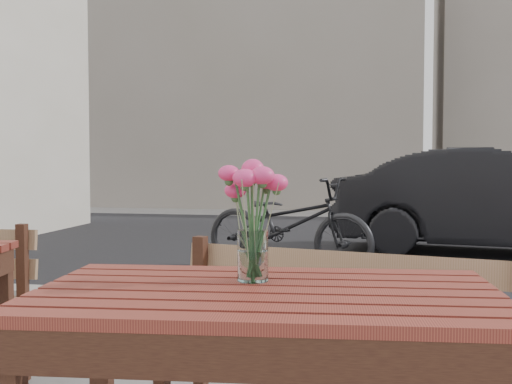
# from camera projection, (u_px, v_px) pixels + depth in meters

# --- Properties ---
(street) EXTENTS (30.00, 8.12, 0.12)m
(street) POSITION_uv_depth(u_px,v_px,m) (371.00, 267.00, 6.68)
(street) COLOR black
(street) RESTS_ON ground
(backdrop_buildings) EXTENTS (15.50, 4.00, 8.00)m
(backdrop_buildings) POSITION_uv_depth(u_px,v_px,m) (384.00, 58.00, 15.61)
(backdrop_buildings) COLOR gray
(backdrop_buildings) RESTS_ON ground
(main_table) EXTENTS (1.35, 0.86, 0.79)m
(main_table) POSITION_uv_depth(u_px,v_px,m) (266.00, 335.00, 1.79)
(main_table) COLOR maroon
(main_table) RESTS_ON ground
(main_bench) EXTENTS (1.42, 0.69, 0.85)m
(main_bench) POSITION_uv_depth(u_px,v_px,m) (339.00, 330.00, 2.40)
(main_bench) COLOR #936D4C
(main_bench) RESTS_ON ground
(main_vase) EXTENTS (0.20, 0.20, 0.36)m
(main_vase) POSITION_uv_depth(u_px,v_px,m) (253.00, 206.00, 1.89)
(main_vase) COLOR white
(main_vase) RESTS_ON main_table
(parked_car) EXTENTS (4.07, 2.01, 1.28)m
(parked_car) POSITION_uv_depth(u_px,v_px,m) (501.00, 202.00, 7.68)
(parked_car) COLOR black
(parked_car) RESTS_ON ground
(bicycle) EXTENTS (1.96, 1.17, 0.97)m
(bicycle) POSITION_uv_depth(u_px,v_px,m) (288.00, 224.00, 6.57)
(bicycle) COLOR black
(bicycle) RESTS_ON ground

